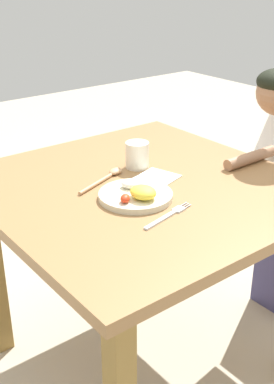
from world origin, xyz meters
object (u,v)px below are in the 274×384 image
spoon (108,176)px  fork (168,215)px  plate (136,195)px  drinking_cup (137,155)px

spoon → fork: bearing=-114.6°
plate → drinking_cup: drinking_cup is taller
plate → fork: bearing=1.2°
plate → drinking_cup: (-0.20, 0.16, 0.03)m
plate → spoon: plate is taller
plate → spoon: (-0.19, 0.02, -0.01)m
fork → spoon: size_ratio=0.91×
drinking_cup → fork: bearing=-24.7°
plate → fork: plate is taller
plate → fork: (0.14, 0.00, -0.01)m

